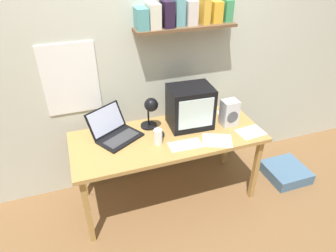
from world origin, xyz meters
TOP-DOWN VIEW (x-y plane):
  - ground_plane at (0.00, 0.00)m, footprint 12.00×12.00m
  - back_wall at (0.00, 0.46)m, footprint 5.60×0.24m
  - corner_desk at (0.00, 0.00)m, footprint 1.67×0.68m
  - crt_monitor at (0.25, 0.10)m, footprint 0.39×0.32m
  - laptop at (-0.44, 0.15)m, footprint 0.48×0.47m
  - desk_lamp at (-0.11, 0.15)m, footprint 0.15×0.21m
  - juice_glass at (-0.12, -0.08)m, footprint 0.07×0.07m
  - space_heater at (0.59, -0.00)m, footprint 0.15×0.13m
  - computer_mouse at (-0.06, 0.02)m, footprint 0.08×0.12m
  - loose_paper_near_laptop at (0.67, 0.16)m, footprint 0.21×0.19m
  - open_notebook at (0.71, -0.19)m, footprint 0.25×0.19m
  - loose_paper_near_monitor at (0.37, -0.21)m, footprint 0.30×0.28m
  - printed_handout at (0.09, -0.18)m, footprint 0.28×0.15m
  - floor_cushion at (1.28, -0.15)m, footprint 0.41×0.41m

SIDE VIEW (x-z plane):
  - ground_plane at x=0.00m, z-range 0.00..0.00m
  - floor_cushion at x=1.28m, z-range 0.00..0.12m
  - corner_desk at x=0.00m, z-range 0.30..1.02m
  - loose_paper_near_laptop at x=0.67m, z-range 0.72..0.73m
  - open_notebook at x=0.71m, z-range 0.72..0.73m
  - loose_paper_near_monitor at x=0.37m, z-range 0.72..0.73m
  - printed_handout at x=0.09m, z-range 0.72..0.73m
  - computer_mouse at x=-0.06m, z-range 0.72..0.75m
  - laptop at x=-0.44m, z-range 0.67..0.90m
  - juice_glass at x=-0.12m, z-range 0.72..0.85m
  - space_heater at x=0.59m, z-range 0.72..0.96m
  - crt_monitor at x=0.25m, z-range 0.72..1.10m
  - desk_lamp at x=-0.11m, z-range 0.78..1.10m
  - back_wall at x=0.00m, z-range 0.01..2.61m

